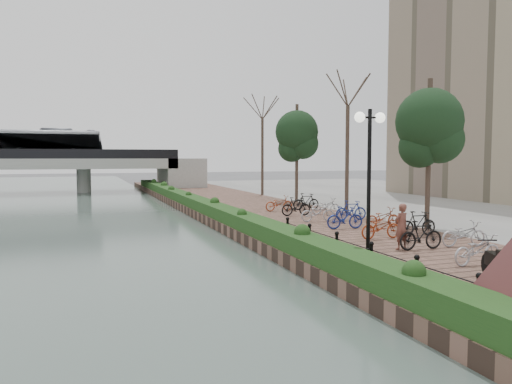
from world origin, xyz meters
name	(u,v)px	position (x,y,z in m)	size (l,w,h in m)	color
ground	(391,326)	(0.00, 0.00, 0.00)	(220.00, 220.00, 0.00)	#59595B
promenade	(271,216)	(4.00, 17.50, 0.25)	(8.00, 75.00, 0.50)	brown
inland_pavement	(492,207)	(20.00, 17.50, 0.25)	(24.00, 75.00, 0.50)	gray
hedge	(203,205)	(0.60, 20.00, 0.80)	(1.10, 56.00, 0.60)	#193D16
chain_fence	(392,264)	(1.40, 2.00, 0.85)	(0.10, 14.10, 0.70)	black
lamppost	(369,151)	(1.98, 4.11, 3.82)	(1.02, 0.32, 4.57)	black
motorcycle	(498,262)	(3.62, 0.72, 1.00)	(0.50, 1.59, 0.99)	black
pedestrian	(401,227)	(4.00, 5.27, 1.28)	(0.57, 0.38, 1.57)	brown
bicycle_parking	(363,218)	(5.49, 10.12, 0.97)	(2.40, 17.32, 1.00)	#ADACB1
street_trees	(380,156)	(8.00, 12.68, 3.69)	(3.20, 37.12, 6.80)	#33241E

